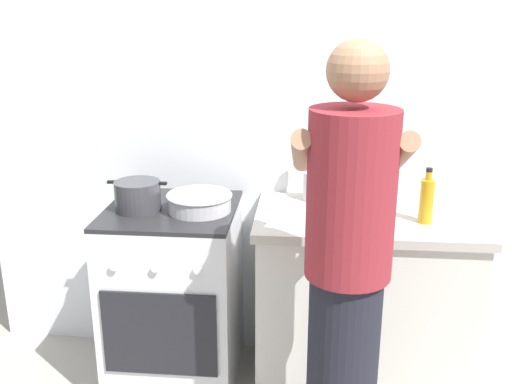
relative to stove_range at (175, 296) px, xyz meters
name	(u,v)px	position (x,y,z in m)	size (l,w,h in m)	color
back_wall	(293,121)	(0.55, 0.35, 0.80)	(3.20, 0.10, 2.50)	silver
countertop	(362,303)	(0.90, 0.00, 0.00)	(1.00, 0.60, 0.90)	silver
stove_range	(175,296)	(0.00, 0.00, 0.00)	(0.60, 0.62, 0.90)	silver
pot	(138,196)	(-0.14, -0.04, 0.52)	(0.27, 0.21, 0.14)	#38383D
mixing_bowl	(199,201)	(0.14, -0.02, 0.50)	(0.30, 0.30, 0.08)	#B7B7BC
utensil_crock	(313,180)	(0.66, 0.18, 0.55)	(0.10, 0.10, 0.33)	silver
spice_bottle	(380,208)	(0.95, -0.03, 0.49)	(0.04, 0.04, 0.09)	silver
oil_bottle	(427,200)	(1.14, -0.08, 0.55)	(0.06, 0.06, 0.24)	gold
person	(346,284)	(0.78, -0.62, 0.41)	(0.41, 0.50, 1.70)	black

